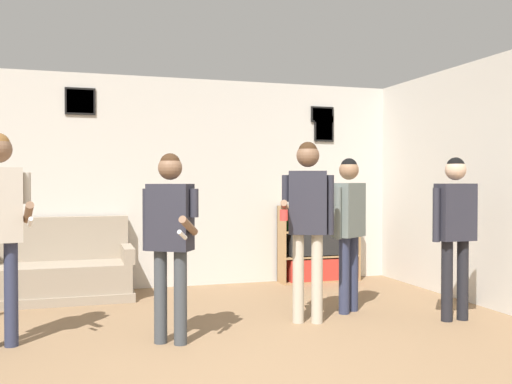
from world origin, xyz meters
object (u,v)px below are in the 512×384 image
couch (55,273)px  drinking_cup (326,202)px  person_spectator_near_bookshelf (349,219)px  bookshelf (319,244)px  person_watcher_holding_cup (308,211)px  person_player_foreground_center (170,228)px  person_spectator_far_right (455,221)px

couch → drinking_cup: 3.59m
couch → person_spectator_near_bookshelf: (2.96, -1.59, 0.67)m
bookshelf → drinking_cup: drinking_cup is taller
couch → person_watcher_holding_cup: bearing=-38.3°
bookshelf → person_spectator_near_bookshelf: (-0.44, -1.78, 0.46)m
couch → drinking_cup: drinking_cup is taller
person_spectator_near_bookshelf → person_player_foreground_center: bearing=-162.8°
couch → person_player_foreground_center: person_player_foreground_center is taller
person_spectator_far_right → person_spectator_near_bookshelf: bearing=143.1°
person_watcher_holding_cup → person_spectator_far_right: (1.42, -0.34, -0.11)m
person_watcher_holding_cup → person_spectator_far_right: person_watcher_holding_cup is taller
couch → person_watcher_holding_cup: size_ratio=1.01×
person_spectator_near_bookshelf → person_watcher_holding_cup: bearing=-153.5°
drinking_cup → person_spectator_far_right: bearing=-83.1°
drinking_cup → person_spectator_near_bookshelf: bearing=-107.0°
couch → drinking_cup: (3.50, 0.19, 0.78)m
couch → person_spectator_near_bookshelf: person_spectator_near_bookshelf is taller
bookshelf → person_spectator_far_right: size_ratio=0.69×
bookshelf → drinking_cup: (0.10, 0.00, 0.57)m
person_watcher_holding_cup → drinking_cup: person_watcher_holding_cup is taller
person_spectator_near_bookshelf → person_spectator_far_right: bearing=-36.9°
person_watcher_holding_cup → drinking_cup: size_ratio=16.77×
bookshelf → person_watcher_holding_cup: bearing=-116.2°
bookshelf → person_watcher_holding_cup: person_watcher_holding_cup is taller
drinking_cup → bookshelf: bearing=-179.8°
couch → drinking_cup: size_ratio=16.90×
bookshelf → person_player_foreground_center: bearing=-135.1°
bookshelf → couch: bearing=-176.8°
couch → person_watcher_holding_cup: 3.13m
couch → person_spectator_far_right: 4.44m
couch → person_spectator_far_right: (3.79, -2.22, 0.67)m
person_watcher_holding_cup → drinking_cup: bearing=61.5°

